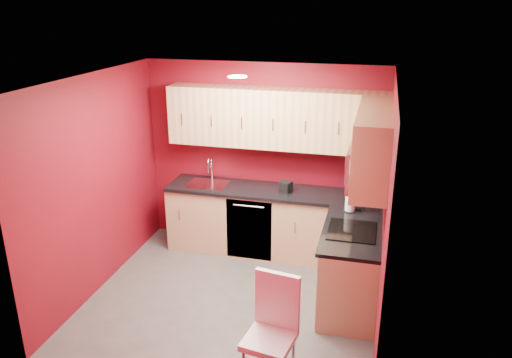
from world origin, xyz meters
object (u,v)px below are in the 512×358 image
at_px(paper_towel, 351,200).
at_px(napkin_holder, 286,187).
at_px(sink, 208,181).
at_px(dining_chair, 269,334).
at_px(coffee_maker, 359,188).
at_px(microwave, 368,165).

bearing_deg(paper_towel, napkin_holder, 154.34).
xyz_separation_m(sink, dining_chair, (1.40, -2.40, -0.44)).
bearing_deg(paper_towel, sink, 166.52).
height_order(napkin_holder, dining_chair, napkin_holder).
relative_size(coffee_maker, napkin_holder, 1.92).
xyz_separation_m(microwave, coffee_maker, (-0.10, 0.98, -0.61)).
distance_m(microwave, sink, 2.43).
height_order(sink, paper_towel, sink).
xyz_separation_m(coffee_maker, napkin_holder, (-0.92, -0.03, -0.07)).
relative_size(coffee_maker, paper_towel, 1.01).
distance_m(sink, coffee_maker, 2.00).
bearing_deg(sink, dining_chair, -59.77).
xyz_separation_m(sink, napkin_holder, (1.07, -0.05, 0.04)).
bearing_deg(napkin_holder, coffee_maker, 1.67).
bearing_deg(coffee_maker, dining_chair, -105.60).
xyz_separation_m(microwave, napkin_holder, (-1.02, 0.95, -0.68)).
bearing_deg(coffee_maker, napkin_holder, -179.88).
distance_m(paper_towel, dining_chair, 2.08).
bearing_deg(napkin_holder, paper_towel, -25.66).
xyz_separation_m(coffee_maker, dining_chair, (-0.59, -2.38, -0.54)).
relative_size(napkin_holder, paper_towel, 0.52).
bearing_deg(sink, napkin_holder, -2.91).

